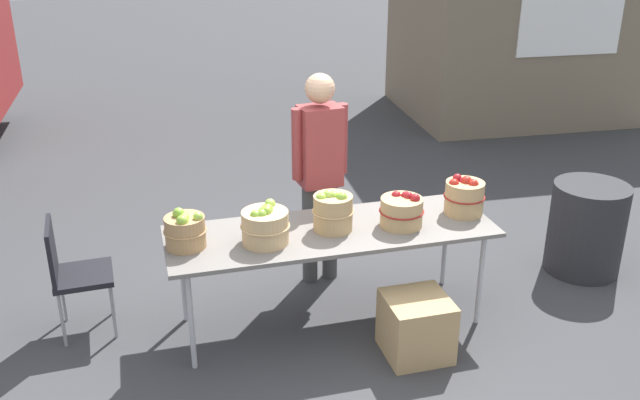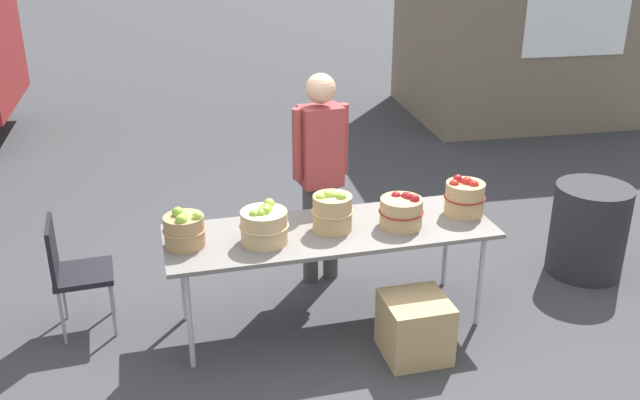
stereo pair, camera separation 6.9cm
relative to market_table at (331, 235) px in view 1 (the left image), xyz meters
The scene contains 12 objects.
ground_plane 0.71m from the market_table, ahead, with size 40.00×40.00×0.00m, color #38383A.
market_table is the anchor object (origin of this frame).
apple_basket_green_0 1.02m from the market_table, behind, with size 0.29×0.29×0.27m.
apple_basket_green_1 0.52m from the market_table, behind, with size 0.33×0.33×0.27m.
apple_basket_green_2 0.18m from the market_table, ahead, with size 0.29×0.29×0.30m.
apple_basket_red_0 0.52m from the market_table, ahead, with size 0.32×0.32×0.25m.
apple_basket_red_1 1.03m from the market_table, ahead, with size 0.30×0.30×0.29m.
vendor_adult 0.71m from the market_table, 81.73° to the left, with size 0.45×0.26×1.71m.
food_kiosk 6.30m from the market_table, 49.45° to the left, with size 3.66×3.10×2.74m.
folding_chair 1.83m from the market_table, 168.63° to the left, with size 0.42×0.42×0.86m.
trash_barrel 2.29m from the market_table, ahead, with size 0.61×0.61×0.76m, color #262628.
produce_crate 0.86m from the market_table, 50.08° to the right, with size 0.43×0.43×0.43m, color tan.
Camera 1 is at (-1.25, -4.27, 2.87)m, focal length 39.58 mm.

